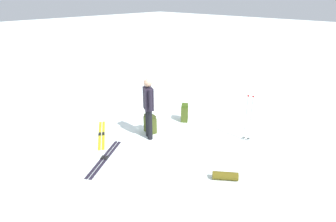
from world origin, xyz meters
The scene contains 8 objects.
ground_plane centered at (0.00, 0.00, 0.00)m, with size 80.00×80.00×0.00m, color white.
skier_standing centered at (0.22, 0.53, 0.95)m, with size 0.51×0.36×1.70m.
ski_pair_near centered at (1.32, 1.36, 0.01)m, with size 1.54×1.17×0.05m.
ski_pair_far centered at (0.19, 2.06, 0.01)m, with size 1.03×1.59×0.05m.
backpack_large_dark centered at (0.23, -1.00, 0.27)m, with size 0.35×0.37×0.56m.
backpack_bright centered at (0.44, 0.28, 0.27)m, with size 0.41×0.30×0.54m.
ski_poles_planted_near centered at (-1.83, -1.18, 0.72)m, with size 0.19×0.11×1.30m.
sleeping_mat_rolled centered at (-2.41, 0.76, 0.09)m, with size 0.18×0.18×0.55m, color brown.
Camera 1 is at (-5.11, 5.43, 3.77)m, focal length 30.97 mm.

